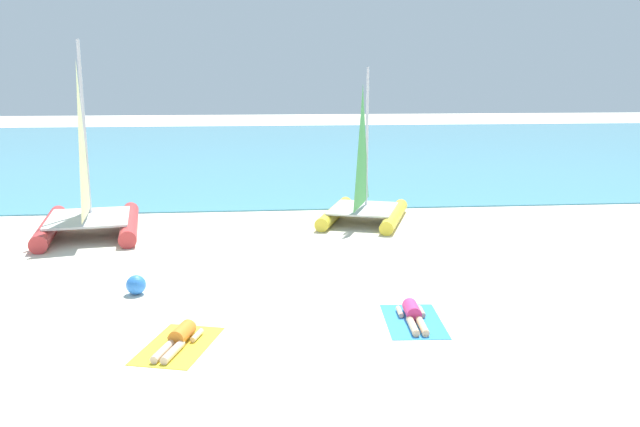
{
  "coord_description": "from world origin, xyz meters",
  "views": [
    {
      "loc": [
        -1.67,
        -11.78,
        4.76
      ],
      "look_at": [
        0.0,
        5.15,
        1.2
      ],
      "focal_mm": 37.26,
      "sensor_mm": 36.0,
      "label": 1
    }
  ],
  "objects": [
    {
      "name": "sailboat_red",
      "position": [
        -6.71,
        8.43,
        0.86
      ],
      "size": [
        3.48,
        4.82,
        5.8
      ],
      "rotation": [
        0.0,
        0.0,
        0.15
      ],
      "color": "#CC3838",
      "rests_on": "ground"
    },
    {
      "name": "ocean_water",
      "position": [
        0.0,
        31.44,
        0.03
      ],
      "size": [
        120.0,
        40.0,
        0.05
      ],
      "primitive_type": "cube",
      "color": "#4C9EB7",
      "rests_on": "ground"
    },
    {
      "name": "sunbather_right",
      "position": [
        1.38,
        0.4,
        0.13
      ],
      "size": [
        0.57,
        1.57,
        0.3
      ],
      "rotation": [
        0.0,
        0.0,
        -0.07
      ],
      "color": "#D83372",
      "rests_on": "towel_right"
    },
    {
      "name": "towel_right",
      "position": [
        1.38,
        0.34,
        0.01
      ],
      "size": [
        1.22,
        1.97,
        0.01
      ],
      "primitive_type": "cube",
      "rotation": [
        0.0,
        0.0,
        -0.07
      ],
      "color": "#338CD8",
      "rests_on": "ground"
    },
    {
      "name": "sailboat_yellow",
      "position": [
        1.86,
        9.37,
        0.75
      ],
      "size": [
        3.57,
        4.43,
        5.01
      ],
      "rotation": [
        0.0,
        0.0,
        -0.34
      ],
      "color": "yellow",
      "rests_on": "ground"
    },
    {
      "name": "beach_ball",
      "position": [
        -4.34,
        2.56,
        0.22
      ],
      "size": [
        0.44,
        0.44,
        0.44
      ],
      "primitive_type": "sphere",
      "color": "#337FE5",
      "rests_on": "ground"
    },
    {
      "name": "sunbather_left",
      "position": [
        -3.09,
        -0.36,
        0.13
      ],
      "size": [
        0.81,
        1.55,
        0.3
      ],
      "rotation": [
        0.0,
        0.0,
        -0.28
      ],
      "color": "orange",
      "rests_on": "towel_left"
    },
    {
      "name": "ground_plane",
      "position": [
        0.0,
        10.0,
        0.0
      ],
      "size": [
        120.0,
        120.0,
        0.0
      ],
      "primitive_type": "plane",
      "color": "beige"
    },
    {
      "name": "towel_left",
      "position": [
        -3.11,
        -0.42,
        0.01
      ],
      "size": [
        1.59,
        2.13,
        0.01
      ],
      "primitive_type": "cube",
      "rotation": [
        0.0,
        0.0,
        -0.28
      ],
      "color": "yellow",
      "rests_on": "ground"
    }
  ]
}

